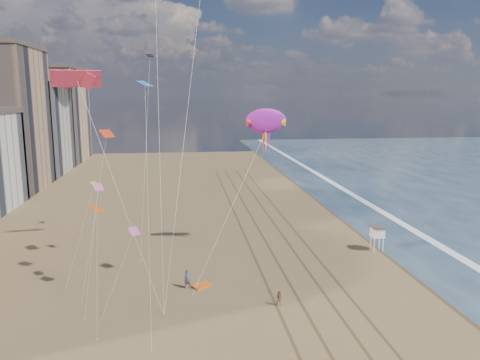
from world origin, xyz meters
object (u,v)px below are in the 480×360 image
(lifeguard_stand, at_px, (377,232))
(kite_flyer_a, at_px, (188,279))
(kite_flyer_b, at_px, (279,299))
(grounded_kite, at_px, (202,286))
(show_kite, at_px, (266,121))

(lifeguard_stand, relative_size, kite_flyer_a, 1.55)
(lifeguard_stand, bearing_deg, kite_flyer_b, -137.90)
(grounded_kite, distance_m, show_kite, 20.86)
(kite_flyer_a, distance_m, kite_flyer_b, 9.78)
(lifeguard_stand, relative_size, grounded_kite, 1.63)
(grounded_kite, distance_m, kite_flyer_a, 1.66)
(kite_flyer_a, height_order, kite_flyer_b, kite_flyer_a)
(kite_flyer_b, bearing_deg, lifeguard_stand, 63.20)
(show_kite, xyz_separation_m, kite_flyer_b, (-1.46, -15.80, -15.32))
(show_kite, height_order, kite_flyer_a, show_kite)
(lifeguard_stand, xyz_separation_m, kite_flyer_a, (-23.58, -8.65, -1.37))
(grounded_kite, bearing_deg, show_kite, 16.44)
(lifeguard_stand, height_order, show_kite, show_kite)
(lifeguard_stand, bearing_deg, show_kite, 171.73)
(show_kite, relative_size, kite_flyer_b, 14.55)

